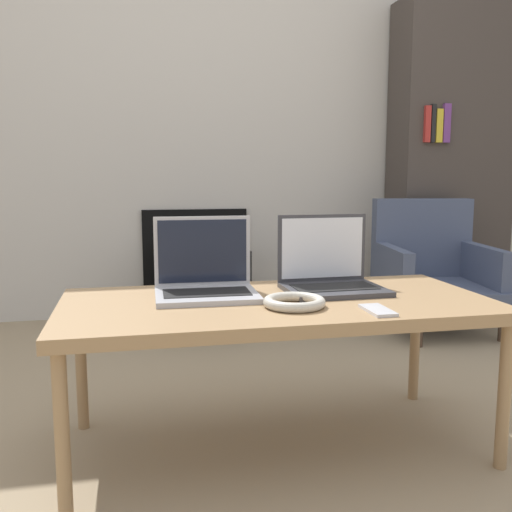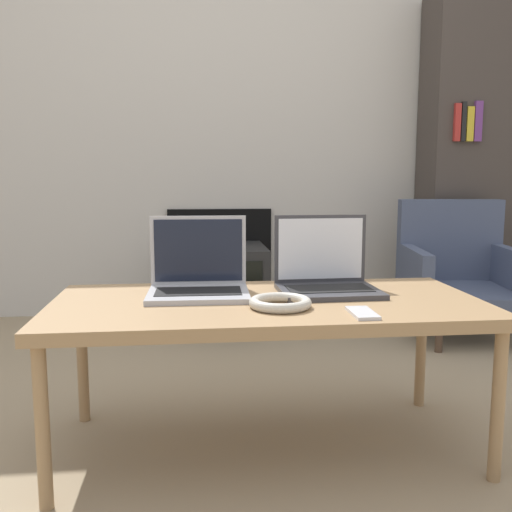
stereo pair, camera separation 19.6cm
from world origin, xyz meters
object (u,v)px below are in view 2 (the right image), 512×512
laptop_right (326,275)px  phone (362,313)px  laptop_left (198,277)px  armchair (457,268)px  headphones (280,303)px  tv (222,285)px

laptop_right → phone: laptop_right is taller
laptop_left → laptop_right: 0.40m
laptop_right → phone: size_ratio=2.38×
laptop_left → armchair: size_ratio=0.45×
laptop_left → armchair: (1.37, 1.08, -0.17)m
headphones → tv: (-0.08, 1.60, -0.26)m
headphones → phone: 0.23m
tv → armchair: 1.26m
headphones → tv: headphones is taller
headphones → tv: 1.62m
phone → tv: phone is taller
headphones → tv: size_ratio=0.34×
laptop_left → tv: size_ratio=0.61×
tv → laptop_right: bearing=-79.6°
headphones → phone: (0.20, -0.10, -0.01)m
laptop_left → phone: size_ratio=2.39×
phone → armchair: 1.69m
headphones → laptop_right: bearing=49.9°
armchair → headphones: bearing=-123.2°
tv → armchair: armchair is taller
tv → laptop_left: bearing=-96.0°
laptop_right → headphones: bearing=-131.4°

